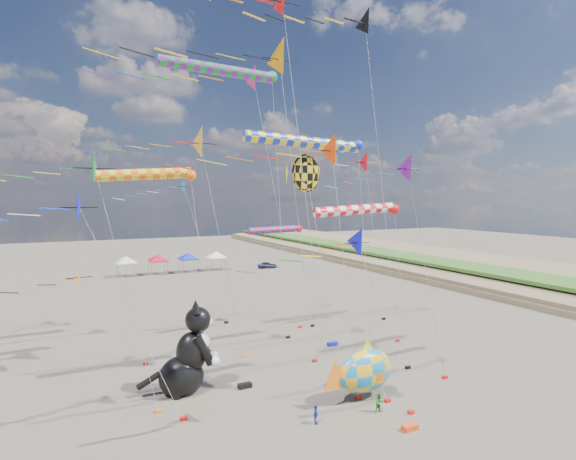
# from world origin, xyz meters

# --- Properties ---
(delta_kite_0) EXTENTS (11.42, 2.26, 17.19)m
(delta_kite_0) POSITION_xyz_m (11.01, 21.04, 15.74)
(delta_kite_0) COLOR red
(delta_kite_0) RESTS_ON ground
(delta_kite_1) EXTENTS (11.48, 2.68, 17.92)m
(delta_kite_1) POSITION_xyz_m (-5.09, 17.08, 16.33)
(delta_kite_1) COLOR #FFA322
(delta_kite_1) RESTS_ON ground
(delta_kite_2) EXTENTS (14.55, 2.54, 25.29)m
(delta_kite_2) POSITION_xyz_m (-3.79, 9.47, 23.71)
(delta_kite_2) COLOR red
(delta_kite_2) RESTS_ON ground
(delta_kite_3) EXTENTS (13.26, 2.51, 28.29)m
(delta_kite_3) POSITION_xyz_m (7.11, 14.76, 26.73)
(delta_kite_3) COLOR black
(delta_kite_3) RESTS_ON ground
(delta_kite_4) EXTENTS (11.82, 2.02, 16.23)m
(delta_kite_4) POSITION_xyz_m (-3.06, 6.96, 14.85)
(delta_kite_4) COLOR #F03D09
(delta_kite_4) RESTS_ON ground
(delta_kite_5) EXTENTS (10.26, 1.68, 11.11)m
(delta_kite_5) POSITION_xyz_m (-1.93, 4.04, 9.86)
(delta_kite_5) COLOR #0F11E2
(delta_kite_5) RESTS_ON ground
(delta_kite_6) EXTENTS (8.80, 1.71, 14.56)m
(delta_kite_6) POSITION_xyz_m (-4.22, 26.97, 13.30)
(delta_kite_6) COLOR #1B8BB8
(delta_kite_6) RESTS_ON ground
(delta_kite_7) EXTENTS (9.21, 2.00, 15.40)m
(delta_kite_7) POSITION_xyz_m (4.55, 6.95, 14.10)
(delta_kite_7) COLOR #72138B
(delta_kite_7) RESTS_ON ground
(delta_kite_8) EXTENTS (12.46, 1.98, 13.13)m
(delta_kite_8) POSITION_xyz_m (-14.71, 9.15, 11.78)
(delta_kite_8) COLOR #1419DF
(delta_kite_8) RESTS_ON ground
(delta_kite_9) EXTENTS (10.84, 1.86, 7.97)m
(delta_kite_9) POSITION_xyz_m (-14.66, 18.86, 6.68)
(delta_kite_9) COLOR orange
(delta_kite_9) RESTS_ON ground
(delta_kite_10) EXTENTS (9.42, 2.33, 15.38)m
(delta_kite_10) POSITION_xyz_m (-12.74, 10.70, 13.94)
(delta_kite_10) COLOR #117D34
(delta_kite_10) RESTS_ON ground
(delta_kite_11) EXTENTS (17.63, 2.73, 24.74)m
(delta_kite_11) POSITION_xyz_m (-0.20, 22.30, 23.07)
(delta_kite_11) COLOR #E31F6A
(delta_kite_11) RESTS_ON ground
(delta_kite_12) EXTENTS (15.53, 3.02, 23.84)m
(delta_kite_12) POSITION_xyz_m (-2.10, 13.77, 22.09)
(delta_kite_12) COLOR orange
(delta_kite_12) RESTS_ON ground
(windsock_0) EXTENTS (8.21, 0.69, 12.10)m
(windsock_0) POSITION_xyz_m (3.41, 9.50, 11.68)
(windsock_0) COLOR red
(windsock_0) RESTS_ON ground
(windsock_1) EXTENTS (10.42, 0.81, 16.74)m
(windsock_1) POSITION_xyz_m (0.68, 11.60, 16.27)
(windsock_1) COLOR #1532D5
(windsock_1) RESTS_ON ground
(windsock_2) EXTENTS (11.14, 0.95, 23.29)m
(windsock_2) POSITION_xyz_m (-2.63, 19.95, 22.76)
(windsock_2) COLOR #198D32
(windsock_2) RESTS_ON ground
(windsock_3) EXTENTS (6.85, 0.67, 9.97)m
(windsock_3) POSITION_xyz_m (3.13, 22.12, 9.56)
(windsock_3) COLOR red
(windsock_3) RESTS_ON ground
(windsock_4) EXTENTS (8.51, 0.87, 14.73)m
(windsock_4) POSITION_xyz_m (-8.63, 19.24, 14.24)
(windsock_4) COLOR orange
(windsock_4) RESTS_ON ground
(angelfish_kite) EXTENTS (3.74, 3.02, 15.58)m
(angelfish_kite) POSITION_xyz_m (0.41, 12.03, 14.14)
(angelfish_kite) COLOR yellow
(angelfish_kite) RESTS_ON ground
(cat_inflatable) EXTENTS (4.73, 3.00, 5.93)m
(cat_inflatable) POSITION_xyz_m (-7.76, 12.75, 2.97)
(cat_inflatable) COLOR black
(cat_inflatable) RESTS_ON ground
(fish_inflatable) EXTENTS (5.41, 2.13, 3.86)m
(fish_inflatable) POSITION_xyz_m (1.91, 6.83, 1.79)
(fish_inflatable) COLOR #1484CA
(fish_inflatable) RESTS_ON ground
(person_adult) EXTENTS (0.70, 0.69, 1.62)m
(person_adult) POSITION_xyz_m (2.22, 8.57, 0.81)
(person_adult) COLOR #8D8DA1
(person_adult) RESTS_ON ground
(child_green) EXTENTS (0.58, 0.46, 1.15)m
(child_green) POSITION_xyz_m (1.69, 4.99, 0.57)
(child_green) COLOR #248324
(child_green) RESTS_ON ground
(child_blue) EXTENTS (0.61, 0.64, 1.06)m
(child_blue) POSITION_xyz_m (-2.33, 5.49, 0.53)
(child_blue) COLOR #2B38A9
(child_blue) RESTS_ON ground
(kite_bag_0) EXTENTS (0.90, 0.44, 0.30)m
(kite_bag_0) POSITION_xyz_m (1.92, 2.64, 0.15)
(kite_bag_0) COLOR #EB4213
(kite_bag_0) RESTS_ON ground
(kite_bag_1) EXTENTS (0.90, 0.44, 0.30)m
(kite_bag_1) POSITION_xyz_m (5.63, 16.40, 0.15)
(kite_bag_1) COLOR #1217B4
(kite_bag_1) RESTS_ON ground
(kite_bag_2) EXTENTS (0.90, 0.44, 0.30)m
(kite_bag_2) POSITION_xyz_m (-4.15, 11.70, 0.15)
(kite_bag_2) COLOR black
(kite_bag_2) RESTS_ON ground
(tent_row) EXTENTS (19.20, 4.20, 3.80)m
(tent_row) POSITION_xyz_m (1.50, 60.00, 3.15)
(tent_row) COLOR silver
(tent_row) RESTS_ON ground
(parked_car) EXTENTS (3.49, 1.70, 1.15)m
(parked_car) POSITION_xyz_m (17.82, 58.00, 0.57)
(parked_car) COLOR #26262D
(parked_car) RESTS_ON ground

